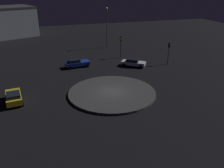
{
  "coord_description": "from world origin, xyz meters",
  "views": [
    {
      "loc": [
        27.62,
        -8.94,
        13.81
      ],
      "look_at": [
        0.0,
        0.0,
        1.43
      ],
      "focal_mm": 37.58,
      "sensor_mm": 36.0,
      "label": 1
    }
  ],
  "objects_px": {
    "car_yellow": "(14,97)",
    "traffic_light_northwest_near": "(121,43)",
    "traffic_light_northwest": "(169,49)",
    "streetlamp_west": "(107,21)",
    "car_blue": "(77,63)",
    "car_white": "(133,62)"
  },
  "relations": [
    {
      "from": "car_yellow",
      "to": "traffic_light_northwest_near",
      "type": "bearing_deg",
      "value": -59.62
    },
    {
      "from": "traffic_light_northwest",
      "to": "streetlamp_west",
      "type": "height_order",
      "value": "streetlamp_west"
    },
    {
      "from": "car_blue",
      "to": "car_yellow",
      "type": "bearing_deg",
      "value": -136.53
    },
    {
      "from": "streetlamp_west",
      "to": "car_blue",
      "type": "bearing_deg",
      "value": -37.63
    },
    {
      "from": "car_blue",
      "to": "streetlamp_west",
      "type": "distance_m",
      "value": 16.18
    },
    {
      "from": "streetlamp_west",
      "to": "car_yellow",
      "type": "bearing_deg",
      "value": -39.47
    },
    {
      "from": "car_white",
      "to": "streetlamp_west",
      "type": "height_order",
      "value": "streetlamp_west"
    },
    {
      "from": "traffic_light_northwest",
      "to": "traffic_light_northwest_near",
      "type": "relative_size",
      "value": 0.94
    },
    {
      "from": "traffic_light_northwest_near",
      "to": "car_white",
      "type": "bearing_deg",
      "value": 27.53
    },
    {
      "from": "traffic_light_northwest_near",
      "to": "streetlamp_west",
      "type": "xyz_separation_m",
      "value": [
        -8.98,
        -0.16,
        2.99
      ]
    },
    {
      "from": "car_white",
      "to": "car_yellow",
      "type": "relative_size",
      "value": 1.07
    },
    {
      "from": "car_blue",
      "to": "car_yellow",
      "type": "distance_m",
      "value": 15.1
    },
    {
      "from": "car_white",
      "to": "traffic_light_northwest_near",
      "type": "distance_m",
      "value": 6.27
    },
    {
      "from": "car_white",
      "to": "car_yellow",
      "type": "xyz_separation_m",
      "value": [
        8.67,
        -19.86,
        0.07
      ]
    },
    {
      "from": "car_blue",
      "to": "traffic_light_northwest",
      "type": "bearing_deg",
      "value": -17.75
    },
    {
      "from": "traffic_light_northwest",
      "to": "streetlamp_west",
      "type": "bearing_deg",
      "value": -98.86
    },
    {
      "from": "car_yellow",
      "to": "car_blue",
      "type": "bearing_deg",
      "value": -47.58
    },
    {
      "from": "car_white",
      "to": "streetlamp_west",
      "type": "bearing_deg",
      "value": 128.63
    },
    {
      "from": "car_blue",
      "to": "car_white",
      "type": "bearing_deg",
      "value": -20.3
    },
    {
      "from": "car_white",
      "to": "traffic_light_northwest",
      "type": "bearing_deg",
      "value": 27.9
    },
    {
      "from": "car_white",
      "to": "car_blue",
      "type": "height_order",
      "value": "car_blue"
    },
    {
      "from": "car_blue",
      "to": "traffic_light_northwest",
      "type": "relative_size",
      "value": 1.08
    }
  ]
}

